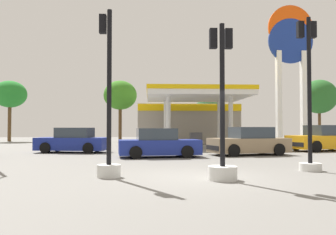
# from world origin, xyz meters

# --- Properties ---
(ground_plane) EXTENTS (90.00, 90.00, 0.00)m
(ground_plane) POSITION_xyz_m (0.00, 0.00, 0.00)
(ground_plane) COLOR slate
(ground_plane) RESTS_ON ground
(gas_station) EXTENTS (9.27, 14.09, 4.38)m
(gas_station) POSITION_xyz_m (2.02, 22.39, 2.14)
(gas_station) COLOR gray
(gas_station) RESTS_ON ground
(station_pole_sign) EXTENTS (3.90, 0.56, 12.11)m
(station_pole_sign) POSITION_xyz_m (10.64, 18.86, 7.67)
(station_pole_sign) COLOR white
(station_pole_sign) RESTS_ON ground
(car_0) EXTENTS (4.18, 2.20, 1.44)m
(car_0) POSITION_xyz_m (-1.10, 7.03, 0.65)
(car_0) COLOR black
(car_0) RESTS_ON ground
(car_1) EXTENTS (4.88, 2.97, 1.63)m
(car_1) POSITION_xyz_m (9.55, 11.21, 0.74)
(car_1) COLOR black
(car_1) RESTS_ON ground
(car_2) EXTENTS (4.47, 2.59, 1.50)m
(car_2) POSITION_xyz_m (3.80, 8.17, 0.68)
(car_2) COLOR black
(car_2) RESTS_ON ground
(car_4) EXTENTS (4.33, 2.38, 1.47)m
(car_4) POSITION_xyz_m (-6.12, 10.59, 0.67)
(car_4) COLOR black
(car_4) RESTS_ON ground
(traffic_signal_0) EXTENTS (0.70, 0.71, 4.99)m
(traffic_signal_0) POSITION_xyz_m (-2.79, 0.11, 1.41)
(traffic_signal_0) COLOR silver
(traffic_signal_0) RESTS_ON ground
(traffic_signal_1) EXTENTS (0.74, 0.74, 5.26)m
(traffic_signal_1) POSITION_xyz_m (3.89, 1.30, 2.01)
(traffic_signal_1) COLOR silver
(traffic_signal_1) RESTS_ON ground
(traffic_signal_2) EXTENTS (0.81, 0.81, 4.40)m
(traffic_signal_2) POSITION_xyz_m (0.47, -0.61, 1.28)
(traffic_signal_2) COLOR silver
(traffic_signal_2) RESTS_ON ground
(tree_0) EXTENTS (3.54, 3.54, 6.56)m
(tree_0) POSITION_xyz_m (-16.67, 27.89, 5.07)
(tree_0) COLOR brown
(tree_0) RESTS_ON ground
(tree_1) EXTENTS (3.53, 3.53, 6.50)m
(tree_1) POSITION_xyz_m (-4.69, 26.72, 4.92)
(tree_1) COLOR brown
(tree_1) RESTS_ON ground
(tree_2) EXTENTS (2.89, 2.89, 4.79)m
(tree_2) POSITION_xyz_m (4.82, 26.44, 3.47)
(tree_2) COLOR brown
(tree_2) RESTS_ON ground
(tree_3) EXTENTS (3.81, 3.81, 6.73)m
(tree_3) POSITION_xyz_m (16.99, 26.50, 4.87)
(tree_3) COLOR brown
(tree_3) RESTS_ON ground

